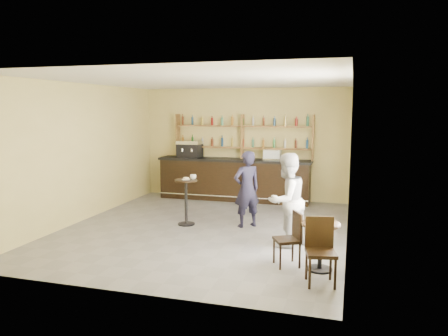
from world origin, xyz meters
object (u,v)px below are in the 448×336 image
(espresso_machine, at_px, (190,149))
(pedestal_table, at_px, (186,202))
(chair_south, at_px, (321,252))
(chair_west, at_px, (287,239))
(cafe_table, at_px, (320,247))
(man_main, at_px, (247,189))
(bar_counter, at_px, (234,179))
(patron_second, at_px, (286,200))
(pastry_case, at_px, (272,155))

(espresso_machine, bearing_deg, pedestal_table, -65.27)
(pedestal_table, distance_m, chair_south, 4.11)
(chair_west, bearing_deg, cafe_table, 57.01)
(pedestal_table, distance_m, cafe_table, 3.72)
(man_main, distance_m, cafe_table, 2.89)
(bar_counter, xyz_separation_m, espresso_machine, (-1.35, 0.00, 0.84))
(espresso_machine, relative_size, man_main, 0.40)
(bar_counter, relative_size, patron_second, 2.46)
(patron_second, bearing_deg, man_main, -102.89)
(pastry_case, bearing_deg, pedestal_table, -107.81)
(bar_counter, height_order, espresso_machine, espresso_machine)
(man_main, height_order, chair_south, man_main)
(espresso_machine, relative_size, chair_south, 0.68)
(chair_west, xyz_separation_m, chair_south, (0.60, -0.65, 0.04))
(chair_west, distance_m, patron_second, 1.15)
(pastry_case, bearing_deg, espresso_machine, -171.82)
(man_main, height_order, cafe_table, man_main)
(pedestal_table, height_order, chair_west, pedestal_table)
(bar_counter, bearing_deg, patron_second, -61.83)
(bar_counter, relative_size, pedestal_table, 4.26)
(chair_south, bearing_deg, bar_counter, 103.82)
(chair_west, bearing_deg, chair_south, 14.91)
(bar_counter, xyz_separation_m, chair_south, (2.84, -5.57, -0.10))
(pastry_case, relative_size, man_main, 0.28)
(man_main, relative_size, cafe_table, 2.16)
(chair_west, xyz_separation_m, patron_second, (-0.17, 1.05, 0.44))
(bar_counter, distance_m, pedestal_table, 2.96)
(pastry_case, distance_m, patron_second, 4.01)
(cafe_table, bearing_deg, pedestal_table, 147.06)
(pedestal_table, xyz_separation_m, chair_south, (3.17, -2.62, -0.02))
(espresso_machine, xyz_separation_m, cafe_table, (4.14, -4.97, -1.04))
(pedestal_table, height_order, cafe_table, pedestal_table)
(pastry_case, height_order, patron_second, patron_second)
(patron_second, bearing_deg, espresso_machine, -103.82)
(man_main, bearing_deg, chair_west, 78.69)
(pedestal_table, height_order, chair_south, pedestal_table)
(bar_counter, height_order, patron_second, patron_second)
(chair_west, bearing_deg, man_main, -178.82)
(espresso_machine, xyz_separation_m, man_main, (2.38, -2.72, -0.59))
(bar_counter, xyz_separation_m, man_main, (1.02, -2.72, 0.25))
(chair_west, bearing_deg, patron_second, 161.33)
(chair_west, bearing_deg, espresso_machine, -171.63)
(pastry_case, height_order, pedestal_table, pastry_case)
(pastry_case, distance_m, chair_west, 5.12)
(cafe_table, xyz_separation_m, chair_west, (-0.55, 0.05, 0.06))
(man_main, bearing_deg, pedestal_table, -30.98)
(cafe_table, xyz_separation_m, chair_south, (0.05, -0.60, 0.10))
(chair_south, bearing_deg, chair_west, 119.50)
(bar_counter, distance_m, chair_south, 6.25)
(bar_counter, relative_size, chair_west, 4.85)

